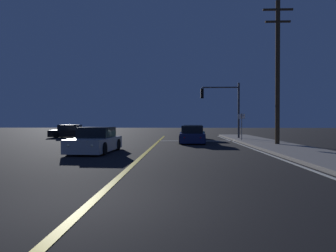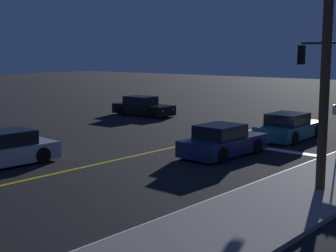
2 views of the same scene
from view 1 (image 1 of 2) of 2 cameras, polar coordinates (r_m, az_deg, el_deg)
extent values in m
plane|color=black|center=(6.10, -15.17, -14.60)|extent=(160.00, 160.00, 0.00)
cube|color=gray|center=(17.64, 22.98, -4.31)|extent=(3.20, 38.93, 0.15)
cube|color=gold|center=(16.60, -3.91, -4.81)|extent=(0.20, 36.77, 0.01)
cube|color=silver|center=(17.08, 17.15, -4.68)|extent=(0.16, 36.77, 0.01)
cube|color=silver|center=(25.83, 5.40, -2.82)|extent=(6.40, 0.50, 0.01)
cube|color=#B2B5BA|center=(16.58, -13.54, -3.33)|extent=(2.03, 4.46, 0.68)
cube|color=black|center=(16.79, -13.26, -1.22)|extent=(1.66, 2.09, 0.60)
cylinder|color=black|center=(15.04, -12.09, -4.20)|extent=(0.25, 0.65, 0.64)
cylinder|color=black|center=(15.62, -18.10, -4.03)|extent=(0.25, 0.65, 0.64)
cylinder|color=black|center=(17.64, -9.51, -3.46)|extent=(0.25, 0.65, 0.64)
cylinder|color=black|center=(18.14, -14.74, -3.36)|extent=(0.25, 0.65, 0.64)
sphere|color=#FFF4CC|center=(14.38, -14.08, -3.63)|extent=(0.18, 0.18, 0.18)
sphere|color=#FFF4CC|center=(14.78, -18.24, -3.52)|extent=(0.18, 0.18, 0.18)
sphere|color=red|center=(18.46, -9.77, -2.65)|extent=(0.14, 0.14, 0.14)
sphere|color=red|center=(18.78, -13.11, -2.61)|extent=(0.14, 0.14, 0.14)
cube|color=black|center=(32.73, -17.55, -1.34)|extent=(4.57, 1.90, 0.68)
cube|color=black|center=(32.80, -18.00, -0.29)|extent=(2.12, 1.58, 0.60)
cylinder|color=black|center=(33.12, -14.80, -1.52)|extent=(0.65, 0.24, 0.64)
cylinder|color=black|center=(31.54, -15.59, -1.63)|extent=(0.65, 0.24, 0.64)
cylinder|color=black|center=(33.96, -19.36, -1.48)|extent=(0.65, 0.24, 0.64)
cylinder|color=black|center=(32.42, -20.35, -1.59)|extent=(0.65, 0.24, 0.64)
sphere|color=#FFF4CC|center=(32.64, -13.58, -1.19)|extent=(0.18, 0.18, 0.18)
sphere|color=#FFF4CC|center=(31.58, -14.06, -1.26)|extent=(0.18, 0.18, 0.18)
sphere|color=red|center=(33.98, -20.80, -1.15)|extent=(0.14, 0.14, 0.14)
sphere|color=red|center=(32.97, -21.49, -1.21)|extent=(0.14, 0.14, 0.14)
cube|color=navy|center=(23.34, 4.50, -2.13)|extent=(1.89, 4.24, 0.68)
cube|color=black|center=(23.07, 4.51, -0.68)|extent=(1.60, 1.96, 0.60)
cylinder|color=black|center=(24.64, 2.43, -2.26)|extent=(0.23, 0.64, 0.64)
cylinder|color=black|center=(24.68, 6.41, -2.26)|extent=(0.23, 0.64, 0.64)
cylinder|color=black|center=(22.04, 2.36, -2.61)|extent=(0.23, 0.64, 0.64)
cylinder|color=black|center=(22.08, 6.80, -2.61)|extent=(0.23, 0.64, 0.64)
sphere|color=#FFF4CC|center=(25.37, 3.10, -1.72)|extent=(0.18, 0.18, 0.18)
sphere|color=#FFF4CC|center=(25.40, 5.66, -1.72)|extent=(0.18, 0.18, 0.18)
sphere|color=red|center=(21.28, 3.11, -2.20)|extent=(0.14, 0.14, 0.14)
sphere|color=red|center=(21.31, 6.16, -2.20)|extent=(0.14, 0.14, 0.14)
cube|color=#195960|center=(28.88, 4.58, -1.58)|extent=(2.05, 4.51, 0.68)
cube|color=black|center=(28.60, 4.62, -0.40)|extent=(1.70, 2.10, 0.60)
cylinder|color=black|center=(30.21, 2.70, -1.71)|extent=(0.24, 0.65, 0.64)
cylinder|color=black|center=(30.34, 6.04, -1.70)|extent=(0.24, 0.65, 0.64)
cylinder|color=black|center=(27.46, 2.96, -1.95)|extent=(0.24, 0.65, 0.64)
cylinder|color=black|center=(27.60, 6.63, -1.94)|extent=(0.24, 0.65, 0.64)
sphere|color=#FFF4CC|center=(31.00, 3.18, -1.28)|extent=(0.18, 0.18, 0.18)
sphere|color=#FFF4CC|center=(31.08, 5.34, -1.27)|extent=(0.18, 0.18, 0.18)
sphere|color=red|center=(26.67, 3.69, -1.60)|extent=(0.14, 0.14, 0.14)
sphere|color=red|center=(26.77, 6.19, -1.60)|extent=(0.14, 0.14, 0.14)
cylinder|color=#38383D|center=(28.58, 13.19, 2.72)|extent=(0.18, 0.18, 5.21)
cylinder|color=#38383D|center=(28.47, 9.85, 7.19)|extent=(3.36, 0.12, 0.12)
cube|color=black|center=(28.24, 6.44, 6.13)|extent=(0.28, 0.28, 0.90)
sphere|color=red|center=(28.27, 6.45, 6.67)|extent=(0.22, 0.22, 0.22)
sphere|color=#4C2D05|center=(28.24, 6.44, 6.13)|extent=(0.22, 0.22, 0.22)
sphere|color=#0A3814|center=(28.22, 6.44, 5.58)|extent=(0.22, 0.22, 0.22)
cylinder|color=#42301E|center=(21.74, 19.96, 9.28)|extent=(0.29, 0.29, 9.71)
cube|color=#42301E|center=(22.76, 20.01, 19.93)|extent=(1.98, 0.12, 0.12)
cube|color=#42301E|center=(22.51, 20.00, 18.00)|extent=(1.66, 0.12, 0.12)
cylinder|color=slate|center=(25.76, 13.71, -0.26)|extent=(0.06, 0.06, 2.34)
cube|color=white|center=(25.76, 13.72, 1.78)|extent=(0.56, 0.11, 0.40)
camera|label=2|loc=(14.35, 66.10, 11.23)|focal=51.98mm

